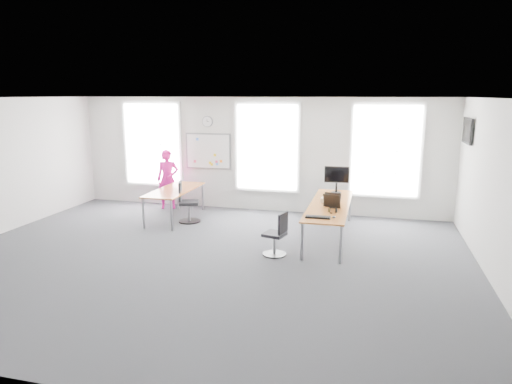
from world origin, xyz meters
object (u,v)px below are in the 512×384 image
(desk_right, at_px, (330,206))
(chair_left, at_px, (187,204))
(desk_left, at_px, (175,192))
(monitor, at_px, (337,177))
(headphones, at_px, (332,210))
(chair_right, at_px, (277,236))
(person, at_px, (168,179))
(keyboard, at_px, (318,217))

(desk_right, bearing_deg, chair_left, 172.97)
(desk_left, bearing_deg, monitor, 7.66)
(headphones, bearing_deg, chair_left, 155.24)
(chair_right, bearing_deg, desk_left, -109.90)
(chair_right, xyz_separation_m, person, (-3.66, 2.96, 0.43))
(chair_right, height_order, keyboard, chair_right)
(chair_left, distance_m, headphones, 3.81)
(desk_left, xyz_separation_m, headphones, (4.01, -1.33, 0.11))
(headphones, relative_size, monitor, 0.28)
(desk_left, bearing_deg, person, 123.16)
(keyboard, distance_m, monitor, 2.37)
(chair_right, relative_size, person, 0.54)
(headphones, xyz_separation_m, monitor, (-0.08, 1.86, 0.34))
(desk_right, xyz_separation_m, keyboard, (-0.11, -1.19, 0.06))
(person, bearing_deg, monitor, -27.73)
(chair_left, xyz_separation_m, person, (-1.04, 1.18, 0.37))
(desk_left, relative_size, person, 1.29)
(desk_right, relative_size, chair_left, 3.13)
(chair_right, height_order, monitor, monitor)
(desk_right, xyz_separation_m, chair_right, (-0.87, -1.35, -0.33))
(desk_left, xyz_separation_m, monitor, (3.93, 0.53, 0.45))
(desk_left, relative_size, keyboard, 4.37)
(desk_right, distance_m, chair_right, 1.64)
(desk_right, height_order, headphones, headphones)
(desk_right, distance_m, keyboard, 1.19)
(chair_right, bearing_deg, chair_left, -110.90)
(chair_left, relative_size, keyboard, 2.10)
(keyboard, bearing_deg, headphones, 62.88)
(keyboard, bearing_deg, chair_left, 152.82)
(desk_left, bearing_deg, chair_right, -33.14)
(desk_left, relative_size, chair_right, 2.40)
(chair_left, distance_m, keyboard, 3.77)
(chair_left, xyz_separation_m, monitor, (3.53, 0.72, 0.71))
(desk_right, relative_size, chair_right, 3.61)
(chair_left, xyz_separation_m, keyboard, (3.38, -1.62, 0.33))
(monitor, bearing_deg, chair_left, -171.02)
(monitor, bearing_deg, keyboard, -96.19)
(chair_left, height_order, headphones, chair_left)
(person, xyz_separation_m, headphones, (4.65, -2.31, 0.00))
(person, height_order, monitor, person)
(desk_left, xyz_separation_m, chair_right, (3.02, -1.97, -0.32))
(headphones, height_order, monitor, monitor)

